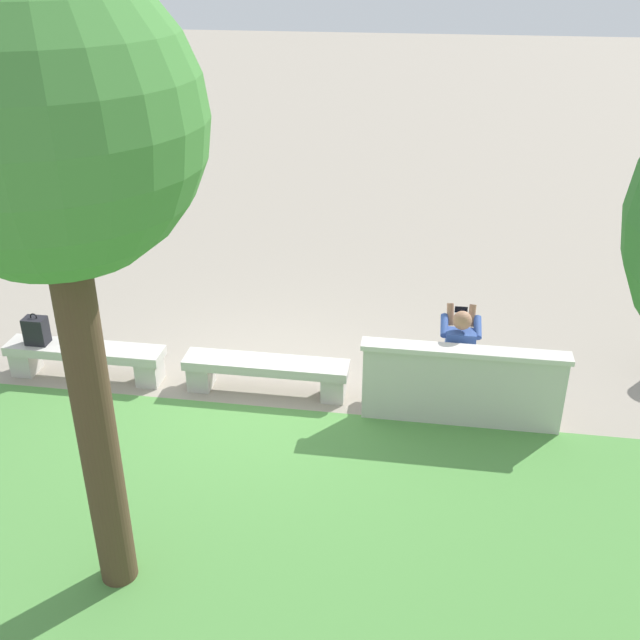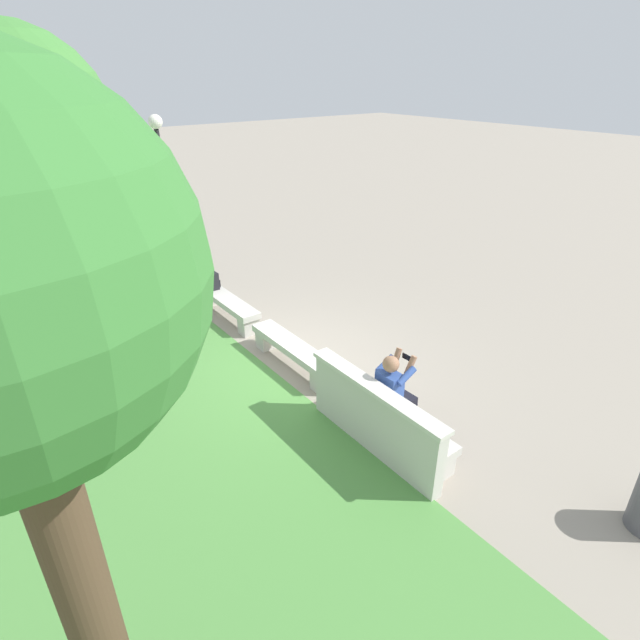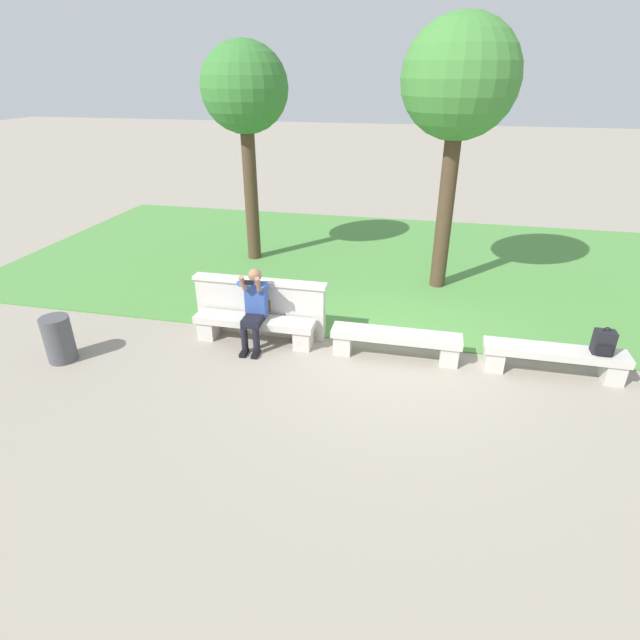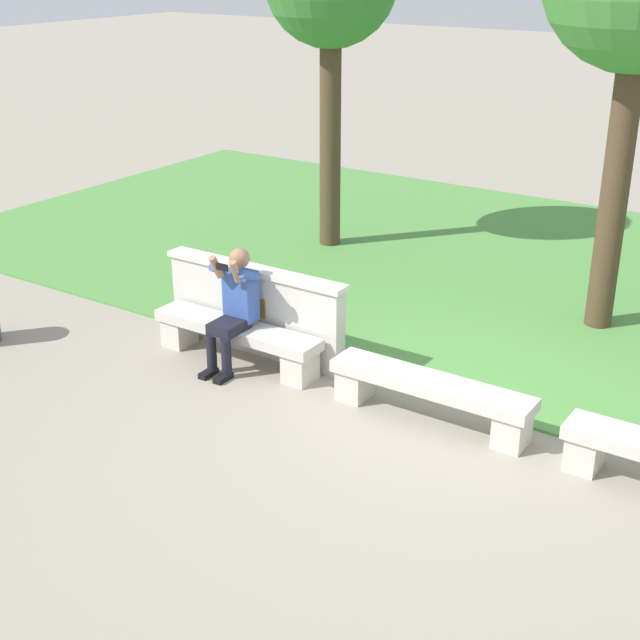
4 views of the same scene
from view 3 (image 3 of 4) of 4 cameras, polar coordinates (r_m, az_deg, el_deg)
ground_plane at (r=8.21m, az=8.49°, el=-4.19°), size 80.00×80.00×0.00m
grass_strip at (r=12.18m, az=10.25°, el=6.26°), size 18.80×8.00×0.03m
bench_main at (r=8.49m, az=-7.50°, el=-0.67°), size 2.06×0.40×0.45m
bench_near at (r=8.06m, az=8.64°, el=-2.34°), size 2.06×0.40×0.45m
bench_mid at (r=8.31m, az=25.18°, el=-3.85°), size 2.06×0.40×0.45m
backrest_wall_with_plaque at (r=8.68m, az=-6.84°, el=1.58°), size 2.33×0.24×1.01m
person_photographer at (r=8.22m, az=-7.51°, el=1.73°), size 0.48×0.73×1.32m
backpack at (r=8.34m, az=29.68°, el=-2.27°), size 0.28×0.24×0.43m
tree_behind_wall at (r=11.85m, az=-8.59°, el=24.29°), size 1.88×1.88×4.78m
tree_left_background at (r=10.27m, az=15.67°, el=24.62°), size 2.14×2.14×5.11m
trash_bin at (r=8.88m, az=-27.70°, el=-1.94°), size 0.44×0.44×0.75m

